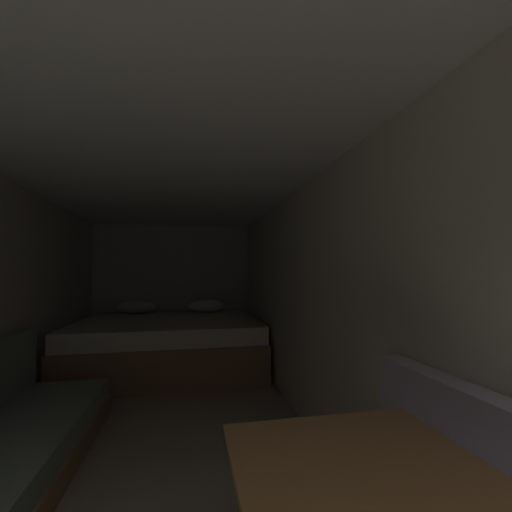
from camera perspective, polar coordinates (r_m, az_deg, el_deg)
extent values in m
plane|color=#A39984|center=(2.93, -17.38, -28.40)|extent=(7.51, 7.51, 0.00)
cube|color=beige|center=(5.42, -14.28, -5.50)|extent=(2.51, 0.05, 2.02)
cube|color=beige|center=(2.82, 9.01, -8.05)|extent=(0.05, 5.51, 2.02)
cube|color=white|center=(2.75, -16.72, 13.73)|extent=(2.51, 5.51, 0.05)
cube|color=#9E7247|center=(4.57, -14.98, -15.97)|extent=(2.29, 1.78, 0.45)
cube|color=beige|center=(4.51, -14.92, -11.92)|extent=(2.25, 1.74, 0.20)
ellipsoid|color=white|center=(5.20, -20.20, -8.42)|extent=(0.56, 0.32, 0.19)
ellipsoid|color=white|center=(5.16, -8.66, -8.62)|extent=(0.56, 0.32, 0.19)
cube|color=#AD9EB2|center=(1.34, 37.19, -28.42)|extent=(0.10, 1.08, 0.43)
cube|color=olive|center=(1.01, 18.03, -32.16)|extent=(0.64, 0.58, 0.02)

